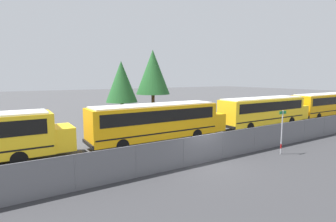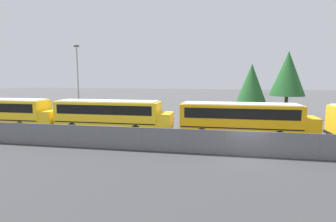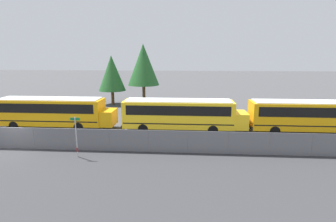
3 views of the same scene
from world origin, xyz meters
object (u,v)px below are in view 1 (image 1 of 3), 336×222
object	(u,v)px
school_bus_5	(325,103)
street_sign	(282,131)
school_bus_3	(158,120)
tree_1	(153,72)
tree_0	(121,82)
school_bus_4	(264,109)

from	to	relation	value
school_bus_5	street_sign	distance (m)	20.63
school_bus_3	school_bus_5	size ratio (longest dim) A/B	1.00
school_bus_3	tree_1	size ratio (longest dim) A/B	1.34
tree_0	school_bus_3	bearing A→B (deg)	-99.98
school_bus_3	street_sign	bearing A→B (deg)	-53.17
school_bus_5	tree_1	distance (m)	22.60
school_bus_3	school_bus_5	xyz separation A→B (m)	(24.70, 0.01, 0.00)
school_bus_3	school_bus_5	distance (m)	24.70
tree_0	tree_1	size ratio (longest dim) A/B	0.81
street_sign	tree_0	bearing A→B (deg)	98.63
tree_0	street_sign	bearing A→B (deg)	-81.37
street_sign	tree_1	bearing A→B (deg)	85.69
school_bus_3	tree_1	bearing A→B (deg)	62.64
school_bus_3	tree_0	size ratio (longest dim) A/B	1.65
school_bus_5	school_bus_3	bearing A→B (deg)	-179.97
tree_0	tree_1	distance (m)	4.79
school_bus_4	school_bus_5	bearing A→B (deg)	0.60
school_bus_3	school_bus_5	world-z (taller)	same
school_bus_3	tree_0	world-z (taller)	tree_0
school_bus_4	school_bus_5	xyz separation A→B (m)	(12.03, 0.13, 0.00)
school_bus_3	school_bus_4	size ratio (longest dim) A/B	1.00
street_sign	school_bus_4	bearing A→B (deg)	44.04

